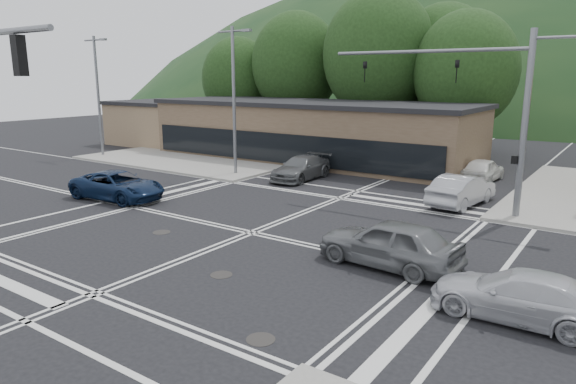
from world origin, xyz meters
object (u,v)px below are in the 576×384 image
Objects in this scene: car_queue_a at (462,190)px; car_silver_east at (520,296)px; car_queue_b at (483,170)px; car_northbound at (301,168)px; car_blue_west at (118,185)px; car_grey_center at (390,243)px.

car_silver_east is at bearing 120.68° from car_queue_a.
car_northbound is at bearing 33.17° from car_queue_b.
car_blue_west is 1.06× the size of car_northbound.
car_blue_west reaches higher than car_silver_east.
car_northbound is at bearing -130.37° from car_silver_east.
car_grey_center reaches higher than car_northbound.
car_grey_center reaches higher than car_queue_a.
car_blue_west is 15.19m from car_grey_center.
car_queue_a is 1.11× the size of car_queue_b.
car_silver_east is 0.92× the size of car_northbound.
car_blue_west is at bearing -89.76° from car_grey_center.
car_grey_center is 1.14× the size of car_queue_b.
car_queue_b reaches higher than car_silver_east.
car_grey_center is at bearing 100.58° from car_queue_a.
car_queue_a is 9.88m from car_northbound.
car_grey_center is 0.98× the size of car_northbound.
car_northbound is at bearing 2.25° from car_queue_a.
car_grey_center is (15.16, -0.93, 0.10)m from car_blue_west.
car_blue_west is 1.08× the size of car_grey_center.
car_queue_a is (14.65, 8.66, 0.04)m from car_blue_west.
car_queue_b is 10.72m from car_northbound.
car_grey_center is 1.07× the size of car_silver_east.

